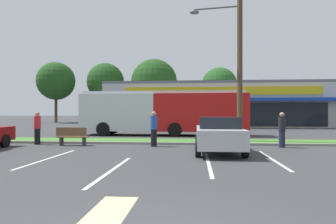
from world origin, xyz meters
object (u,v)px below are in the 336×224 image
object	(u,v)px
car_0	(219,134)
pedestrian_by_pole	(154,129)
utility_pole	(237,42)
city_bus	(164,112)
pedestrian_mid	(37,128)
bus_stop_bench	(72,136)
pedestrian_near_bench	(282,130)

from	to	relation	value
car_0	pedestrian_by_pole	xyz separation A→B (m)	(-3.10, 2.12, 0.10)
utility_pole	city_bus	bearing A→B (deg)	132.96
car_0	pedestrian_mid	distance (m)	9.80
bus_stop_bench	city_bus	bearing A→B (deg)	-118.79
bus_stop_bench	car_0	world-z (taller)	car_0
pedestrian_near_bench	pedestrian_by_pole	bearing A→B (deg)	87.58
bus_stop_bench	car_0	distance (m)	7.67
bus_stop_bench	pedestrian_near_bench	bearing A→B (deg)	-179.24
pedestrian_mid	utility_pole	bearing A→B (deg)	156.66
bus_stop_bench	pedestrian_by_pole	size ratio (longest dim) A/B	0.90
car_0	bus_stop_bench	bearing A→B (deg)	74.05
bus_stop_bench	pedestrian_by_pole	distance (m)	4.29
utility_pole	city_bus	size ratio (longest dim) A/B	0.88
city_bus	pedestrian_mid	xyz separation A→B (m)	(-6.12, -6.92, -0.88)
utility_pole	pedestrian_mid	xyz separation A→B (m)	(-10.83, -1.86, -4.84)
utility_pole	bus_stop_bench	xyz separation A→B (m)	(-8.73, -2.26, -5.22)
utility_pole	pedestrian_mid	distance (m)	12.01
utility_pole	car_0	bearing A→B (deg)	-107.30
city_bus	car_0	xyz separation A→B (m)	(3.35, -9.43, -0.97)
bus_stop_bench	pedestrian_by_pole	world-z (taller)	pedestrian_by_pole
pedestrian_mid	pedestrian_by_pole	bearing A→B (deg)	143.39
utility_pole	car_0	world-z (taller)	utility_pole
utility_pole	pedestrian_mid	size ratio (longest dim) A/B	6.12
bus_stop_bench	car_0	size ratio (longest dim) A/B	0.36
pedestrian_near_bench	pedestrian_mid	distance (m)	12.72
city_bus	pedestrian_near_bench	bearing A→B (deg)	133.54
bus_stop_bench	car_0	bearing A→B (deg)	164.05
bus_stop_bench	pedestrian_by_pole	bearing A→B (deg)	-179.87
car_0	pedestrian_by_pole	world-z (taller)	pedestrian_by_pole
bus_stop_bench	car_0	xyz separation A→B (m)	(7.37, -2.11, 0.29)
car_0	pedestrian_by_pole	bearing A→B (deg)	55.67
pedestrian_by_pole	pedestrian_near_bench	bearing A→B (deg)	83.94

